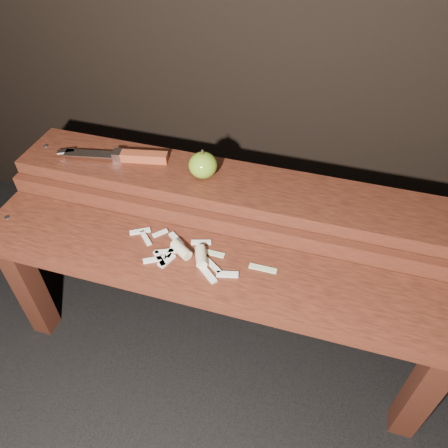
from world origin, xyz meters
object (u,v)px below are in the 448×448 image
(apple, at_px, (203,165))
(bench_rear_tier, at_px, (235,208))
(knife, at_px, (130,156))
(bench_front_tier, at_px, (210,285))

(apple, bearing_deg, bench_rear_tier, -2.78)
(bench_rear_tier, height_order, knife, knife)
(bench_rear_tier, bearing_deg, apple, 177.22)
(bench_rear_tier, bearing_deg, knife, 177.45)
(bench_front_tier, height_order, apple, apple)
(knife, bearing_deg, bench_rear_tier, -2.55)
(bench_front_tier, xyz_separation_m, bench_rear_tier, (0.00, 0.23, 0.06))
(knife, bearing_deg, bench_front_tier, -38.59)
(bench_rear_tier, distance_m, apple, 0.15)
(bench_front_tier, height_order, bench_rear_tier, bench_rear_tier)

